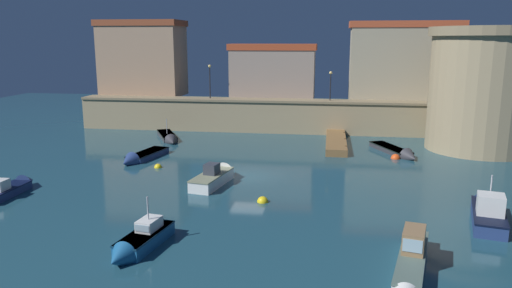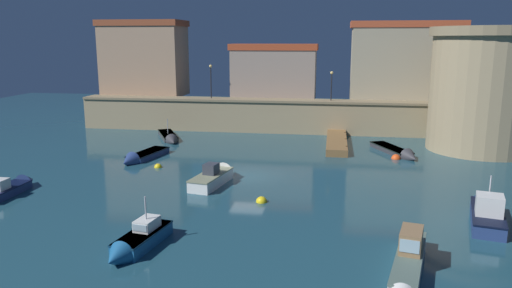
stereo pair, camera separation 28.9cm
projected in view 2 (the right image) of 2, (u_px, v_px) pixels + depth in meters
name	position (u px, v px, depth m)	size (l,w,h in m)	color
ground_plane	(248.00, 176.00, 36.55)	(102.63, 102.63, 0.00)	#1E4756
quay_wall	(276.00, 116.00, 53.89)	(44.05, 2.76, 3.60)	#9E8966
old_town_backdrop	(258.00, 62.00, 56.43)	(41.24, 5.59, 8.89)	tan
fortress_tower	(485.00, 89.00, 44.14)	(10.29, 10.29, 11.12)	#9E8966
pier_dock	(337.00, 142.00, 47.17)	(1.90, 10.01, 0.70)	brown
quay_lamp_0	(211.00, 76.00, 54.13)	(0.32, 0.32, 3.70)	black
quay_lamp_1	(332.00, 81.00, 52.18)	(0.32, 0.32, 3.11)	black
moored_boat_0	(136.00, 242.00, 23.64)	(2.06, 4.97, 2.70)	#195689
moored_boat_1	(398.00, 152.00, 43.25)	(4.01, 6.73, 1.35)	#333338
moored_boat_2	(216.00, 176.00, 34.91)	(2.51, 5.86, 1.86)	white
moored_boat_3	(487.00, 210.00, 27.59)	(2.98, 6.51, 3.12)	navy
moored_boat_4	(170.00, 138.00, 49.74)	(4.24, 6.54, 2.42)	#333338
moored_boat_5	(140.00, 157.00, 41.42)	(2.65, 6.11, 1.43)	navy
moored_boat_6	(408.00, 265.00, 20.90)	(2.70, 7.42, 1.89)	silver
moored_boat_7	(12.00, 187.00, 32.62)	(1.38, 5.09, 1.58)	navy
mooring_buoy_0	(262.00, 202.00, 30.77)	(0.71, 0.71, 0.71)	yellow
mooring_buoy_1	(158.00, 167.00, 39.09)	(0.62, 0.62, 0.62)	yellow
mooring_buoy_2	(396.00, 159.00, 41.91)	(0.80, 0.80, 0.80)	#EA4C19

